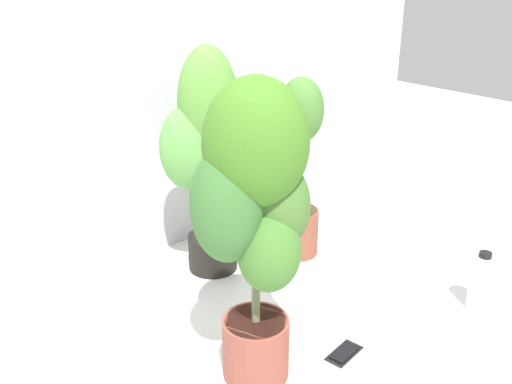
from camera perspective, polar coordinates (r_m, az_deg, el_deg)
name	(u,v)px	position (r m, az deg, el deg)	size (l,w,h in m)	color
ground_plane	(302,323)	(2.18, 4.69, -12.97)	(8.00, 8.00, 0.00)	silver
mylar_back_wall	(166,27)	(2.47, -9.07, 16.13)	(3.20, 0.01, 2.00)	silver
potted_plant_back_right	(296,160)	(2.46, 4.08, 3.21)	(0.29, 0.25, 0.81)	brown
potted_plant_front_left	(254,206)	(1.62, -0.16, -1.42)	(0.44, 0.39, 0.98)	#994C3D
potted_plant_back_center	(209,143)	(2.30, -4.78, 4.91)	(0.48, 0.35, 0.96)	black
cell_phone	(344,353)	(2.05, 8.86, -15.70)	(0.15, 0.09, 0.01)	black
nutrient_bottle	(481,283)	(2.35, 21.69, -8.47)	(0.08, 0.08, 0.25)	white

